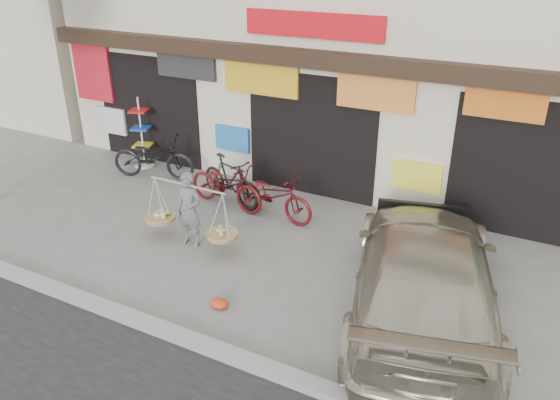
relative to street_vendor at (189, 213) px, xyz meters
The scene contains 12 objects.
ground 1.25m from the street_vendor, 17.74° to the right, with size 70.00×70.00×0.00m, color slate.
kerb 2.60m from the street_vendor, 66.53° to the right, with size 70.00×0.25×0.12m, color gray.
shophouse_block 6.78m from the street_vendor, 80.61° to the left, with size 14.00×6.32×7.00m.
neighbor_west 14.36m from the street_vendor, 151.87° to the left, with size 12.00×7.00×6.00m, color beige.
street_vendor is the anchor object (origin of this frame).
bike_0 3.48m from the street_vendor, 140.47° to the left, with size 0.71×2.02×1.06m, color black.
bike_1 1.93m from the street_vendor, 99.62° to the left, with size 0.50×1.77×1.06m, color black.
bike_2 1.91m from the street_vendor, 63.86° to the left, with size 0.67×1.91×1.00m, color #580F12.
bike_3 1.74m from the street_vendor, 99.90° to the left, with size 0.67×1.91×1.00m, color #580F12.
suv 4.39m from the street_vendor, ahead, with size 3.25×5.45×1.48m.
display_rack 4.37m from the street_vendor, 141.65° to the left, with size 0.55×0.55×1.79m.
red_bag 2.18m from the street_vendor, 42.19° to the right, with size 0.31×0.25×0.14m, color red.
Camera 1 is at (4.64, -6.88, 5.23)m, focal length 35.00 mm.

